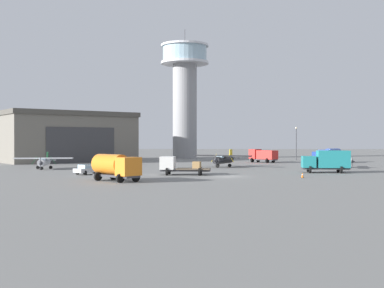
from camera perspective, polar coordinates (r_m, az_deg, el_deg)
The scene contains 14 objects.
ground_plane at distance 63.20m, azimuth 3.97°, elevation -3.77°, with size 400.00×400.00×0.00m, color slate.
control_tower at distance 127.70m, azimuth -0.84°, elevation 6.53°, with size 12.27×12.27×33.26m.
hangar at distance 113.26m, azimuth -14.86°, elevation 0.80°, with size 35.48×34.52×10.73m.
airplane_white at distance 85.89m, azimuth 16.01°, elevation -1.83°, with size 7.14×9.11×2.70m.
airplane_silver at distance 82.41m, azimuth -16.74°, elevation -1.93°, with size 9.21×7.21×2.71m.
airplane_black at distance 85.11m, azimuth 3.66°, elevation -1.74°, with size 9.85×7.85×3.02m.
truck_box_teal at distance 72.73m, azimuth 15.40°, elevation -1.87°, with size 6.73×3.62×3.17m.
truck_box_red at distance 103.29m, azimuth 8.24°, elevation -1.29°, with size 5.85×5.77×2.76m.
truck_fuel_tanker_orange at distance 56.41m, azimuth -8.86°, elevation -2.54°, with size 6.25×6.02×3.04m.
truck_flatbed_white at distance 65.79m, azimuth -1.70°, elevation -2.55°, with size 6.77×3.49×2.46m.
truck_fuel_tanker_blue at distance 105.66m, azimuth 15.77°, elevation -1.19°, with size 6.05×6.63×2.94m.
car_silver at distance 68.07m, azimuth -11.82°, elevation -2.85°, with size 3.96×4.37×1.37m.
light_post_east at distance 115.80m, azimuth 11.97°, elevation 0.43°, with size 0.44×0.44×7.71m.
traffic_cone_near_left at distance 62.25m, azimuth 12.67°, elevation -3.54°, with size 0.36×0.36×0.66m.
Camera 1 is at (-2.83, -62.97, 4.62)m, focal length 46.07 mm.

